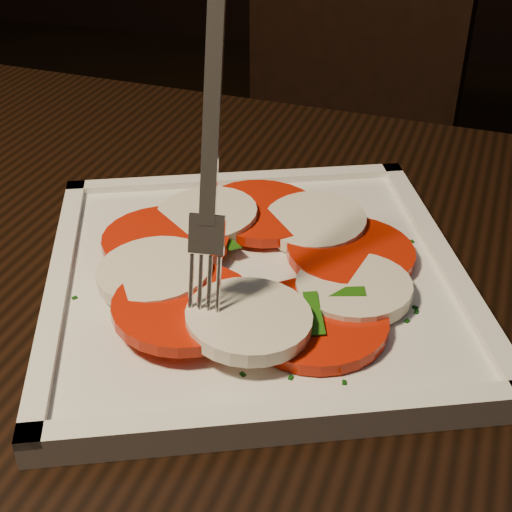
# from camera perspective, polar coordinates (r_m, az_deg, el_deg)

# --- Properties ---
(table) EXTENTS (1.26, 0.89, 0.75)m
(table) POSITION_cam_1_polar(r_m,az_deg,el_deg) (0.54, 5.59, -15.81)
(table) COLOR black
(table) RESTS_ON ground
(chair) EXTENTS (0.50, 0.50, 0.93)m
(chair) POSITION_cam_1_polar(r_m,az_deg,el_deg) (1.35, 5.87, 10.81)
(chair) COLOR black
(chair) RESTS_ON ground
(plate) EXTENTS (0.39, 0.39, 0.01)m
(plate) POSITION_cam_1_polar(r_m,az_deg,el_deg) (0.52, 0.00, -2.05)
(plate) COLOR white
(plate) RESTS_ON table
(caprese_salad) EXTENTS (0.24, 0.24, 0.03)m
(caprese_salad) POSITION_cam_1_polar(r_m,az_deg,el_deg) (0.51, -0.00, -0.48)
(caprese_salad) COLOR red
(caprese_salad) RESTS_ON plate
(fork) EXTENTS (0.04, 0.08, 0.19)m
(fork) POSITION_cam_1_polar(r_m,az_deg,el_deg) (0.43, -3.40, 8.98)
(fork) COLOR white
(fork) RESTS_ON caprese_salad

